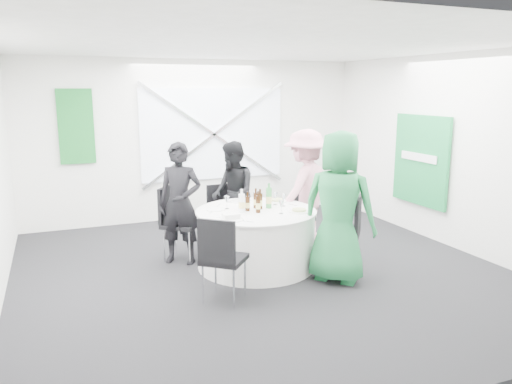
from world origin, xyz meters
name	(u,v)px	position (x,y,z in m)	size (l,w,h in m)	color
floor	(262,271)	(0.00, 0.00, 0.00)	(6.00, 6.00, 0.00)	black
ceiling	(262,45)	(0.00, 0.00, 2.80)	(6.00, 6.00, 0.00)	silver
wall_back	(197,140)	(0.00, 3.00, 1.40)	(6.00, 6.00, 0.00)	white
wall_front	(433,223)	(0.00, -3.00, 1.40)	(6.00, 6.00, 0.00)	white
wall_right	(453,152)	(3.00, 0.00, 1.40)	(6.00, 6.00, 0.00)	white
window_panel	(213,134)	(0.30, 2.96, 1.50)	(2.60, 0.03, 1.60)	white
window_brace_a	(214,134)	(0.30, 2.92, 1.50)	(0.05, 0.05, 3.16)	silver
window_brace_b	(214,134)	(0.30, 2.92, 1.50)	(0.05, 0.05, 3.16)	silver
green_banner	(76,127)	(-2.00, 2.95, 1.70)	(0.55, 0.04, 1.20)	#166E2B
green_sign	(421,160)	(2.94, 0.60, 1.20)	(0.05, 1.20, 1.40)	#17833E
banquet_table	(256,238)	(0.00, 0.20, 0.38)	(1.56, 1.56, 0.76)	white
chair_back	(221,209)	(-0.07, 1.44, 0.51)	(0.41, 0.42, 0.87)	black
chair_back_left	(175,217)	(-0.90, 0.91, 0.59)	(0.64, 0.64, 1.00)	black
chair_back_right	(301,213)	(0.93, 0.75, 0.50)	(0.54, 0.53, 0.86)	black
chair_front_right	(347,229)	(0.91, -0.53, 0.60)	(0.65, 0.65, 1.02)	black
chair_front_left	(221,253)	(-0.78, -0.72, 0.57)	(0.62, 0.62, 0.97)	black
person_man_back_left	(180,203)	(-0.87, 0.73, 0.81)	(0.59, 0.39, 1.62)	black
person_man_back	(233,193)	(0.06, 1.27, 0.77)	(0.75, 0.41, 1.54)	black
person_woman_pink	(305,189)	(1.00, 0.74, 0.87)	(1.12, 0.52, 1.73)	pink
person_woman_green	(339,207)	(0.73, -0.62, 0.91)	(0.89, 0.58, 1.83)	#207740
plate_back	(239,201)	(-0.03, 0.74, 0.77)	(0.26, 0.26, 0.01)	white
plate_back_left	(216,209)	(-0.47, 0.42, 0.77)	(0.25, 0.25, 0.01)	white
plate_back_right	(277,201)	(0.46, 0.55, 0.78)	(0.26, 0.26, 0.04)	white
plate_front_right	(299,211)	(0.47, -0.09, 0.78)	(0.27, 0.27, 0.04)	white
plate_front_left	(232,219)	(-0.45, -0.15, 0.77)	(0.26, 0.26, 0.01)	white
napkin	(231,216)	(-0.45, -0.12, 0.80)	(0.20, 0.13, 0.06)	white
beer_bottle_a	(248,204)	(-0.11, 0.21, 0.86)	(0.06, 0.06, 0.25)	#391D0A
beer_bottle_b	(256,200)	(0.04, 0.31, 0.86)	(0.06, 0.06, 0.26)	#391D0A
beer_bottle_c	(260,201)	(0.07, 0.24, 0.86)	(0.06, 0.06, 0.27)	#391D0A
beer_bottle_d	(258,204)	(-0.02, 0.07, 0.87)	(0.06, 0.06, 0.28)	#391D0A
green_water_bottle	(269,198)	(0.20, 0.25, 0.89)	(0.08, 0.08, 0.33)	green
clear_water_bottle	(242,203)	(-0.20, 0.18, 0.88)	(0.08, 0.08, 0.29)	white
wine_glass_a	(227,199)	(-0.32, 0.42, 0.88)	(0.07, 0.07, 0.17)	white
wine_glass_b	(283,197)	(0.42, 0.27, 0.88)	(0.07, 0.07, 0.17)	white
wine_glass_c	(281,204)	(0.23, -0.08, 0.88)	(0.07, 0.07, 0.17)	white
wine_glass_d	(256,195)	(0.13, 0.52, 0.88)	(0.07, 0.07, 0.17)	white
wine_glass_e	(275,196)	(0.35, 0.39, 0.88)	(0.07, 0.07, 0.17)	white
fork_a	(293,205)	(0.57, 0.29, 0.76)	(0.01, 0.15, 0.01)	silver
knife_a	(270,201)	(0.38, 0.63, 0.76)	(0.01, 0.15, 0.01)	silver
fork_b	(222,218)	(-0.53, -0.02, 0.76)	(0.01, 0.15, 0.01)	silver
knife_b	(248,221)	(-0.30, -0.29, 0.76)	(0.01, 0.15, 0.01)	silver
fork_c	(248,200)	(0.11, 0.76, 0.76)	(0.01, 0.15, 0.01)	silver
knife_c	(232,202)	(-0.13, 0.76, 0.76)	(0.01, 0.15, 0.01)	silver
fork_d	(219,205)	(-0.36, 0.65, 0.76)	(0.01, 0.15, 0.01)	silver
knife_d	(211,212)	(-0.56, 0.32, 0.76)	(0.01, 0.15, 0.01)	silver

